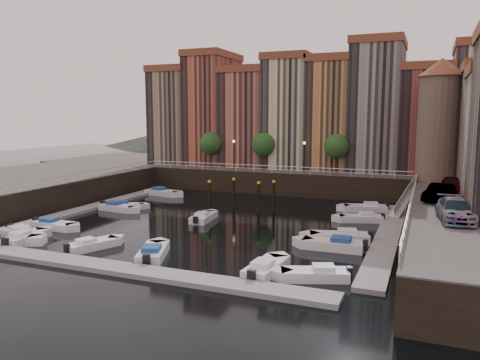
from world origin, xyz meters
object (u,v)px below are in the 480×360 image
at_px(gangway, 406,197).
at_px(boat_left_2, 118,207).
at_px(boat_left_1, 53,225).
at_px(car_c, 455,211).
at_px(corner_tower, 439,119).
at_px(car_a, 451,185).
at_px(mooring_pilings, 244,196).
at_px(boat_left_0, 22,235).
at_px(car_b, 439,194).

relative_size(gangway, boat_left_2, 1.73).
relative_size(gangway, boat_left_1, 1.76).
bearing_deg(car_c, corner_tower, 86.28).
height_order(boat_left_1, car_c, car_c).
distance_m(gangway, car_a, 5.45).
distance_m(mooring_pilings, car_a, 21.21).
xyz_separation_m(corner_tower, boat_left_0, (-32.91, -27.76, -9.80)).
xyz_separation_m(corner_tower, car_c, (1.09, -20.93, -6.40)).
relative_size(boat_left_1, car_a, 1.03).
height_order(boat_left_0, car_b, car_b).
distance_m(corner_tower, boat_left_2, 37.23).
distance_m(corner_tower, gangway, 9.86).
distance_m(corner_tower, boat_left_0, 44.15).
height_order(car_a, car_b, car_a).
bearing_deg(boat_left_1, car_a, 26.29).
relative_size(corner_tower, boat_left_2, 2.87).
bearing_deg(car_a, corner_tower, 100.22).
distance_m(car_a, car_b, 5.73).
distance_m(mooring_pilings, boat_left_1, 19.84).
distance_m(boat_left_0, boat_left_2, 13.16).
bearing_deg(car_a, car_c, -90.75).
height_order(boat_left_0, car_a, car_a).
bearing_deg(gangway, car_c, -76.35).
xyz_separation_m(corner_tower, mooring_pilings, (-19.70, -9.38, -8.54)).
bearing_deg(mooring_pilings, car_b, -10.39).
bearing_deg(mooring_pilings, gangway, 16.20).
height_order(boat_left_1, boat_left_2, boat_left_2).
bearing_deg(boat_left_2, car_c, -5.10).
distance_m(boat_left_1, car_b, 35.23).
distance_m(boat_left_2, car_a, 35.04).
distance_m(car_a, car_c, 13.53).
xyz_separation_m(gangway, car_c, (3.99, -16.43, 1.88)).
relative_size(mooring_pilings, boat_left_1, 1.47).
bearing_deg(car_a, mooring_pilings, -174.44).
bearing_deg(boat_left_1, car_c, 5.69).
height_order(mooring_pilings, boat_left_1, mooring_pilings).
bearing_deg(car_c, car_a, 82.36).
xyz_separation_m(corner_tower, car_b, (0.13, -13.02, -6.43)).
bearing_deg(mooring_pilings, car_a, 5.37).
bearing_deg(boat_left_2, corner_tower, 29.47).
xyz_separation_m(boat_left_2, car_c, (33.90, -6.34, 3.43)).
distance_m(gangway, boat_left_2, 31.61).
bearing_deg(gangway, mooring_pilings, -163.80).
bearing_deg(boat_left_0, mooring_pilings, 72.52).
height_order(corner_tower, car_a, corner_tower).
bearing_deg(car_c, boat_left_2, 162.71).
bearing_deg(corner_tower, boat_left_1, -144.36).
bearing_deg(corner_tower, car_a, -79.97).
distance_m(mooring_pilings, car_c, 23.88).
relative_size(car_b, car_c, 0.85).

